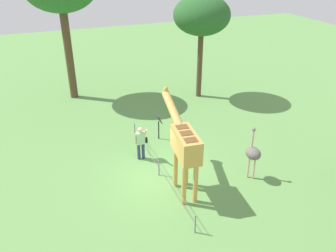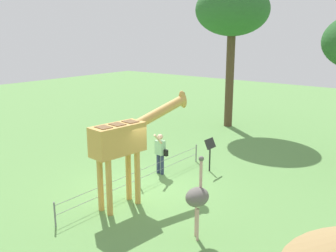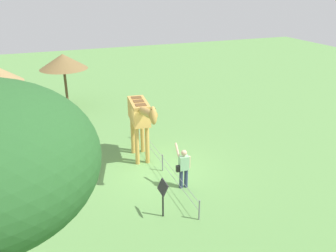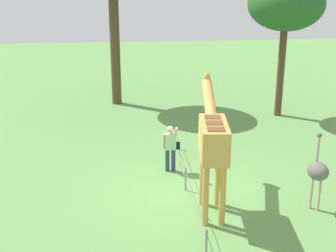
% 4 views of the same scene
% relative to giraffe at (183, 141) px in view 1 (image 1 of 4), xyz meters
% --- Properties ---
extents(ground_plane, '(60.00, 60.00, 0.00)m').
position_rel_giraffe_xyz_m(ground_plane, '(1.14, 0.41, -2.13)').
color(ground_plane, '#60934C').
extents(giraffe, '(3.97, 0.91, 3.40)m').
position_rel_giraffe_xyz_m(giraffe, '(0.00, 0.00, 0.00)').
color(giraffe, gold).
rests_on(giraffe, ground_plane).
extents(visitor, '(0.64, 0.58, 1.71)m').
position_rel_giraffe_xyz_m(visitor, '(2.62, 0.85, -1.22)').
color(visitor, navy).
rests_on(visitor, ground_plane).
extents(ostrich, '(0.70, 0.56, 2.25)m').
position_rel_giraffe_xyz_m(ostrich, '(-0.39, -2.89, -0.95)').
color(ostrich, '#CC9E93').
rests_on(ostrich, ground_plane).
extents(tree_east, '(3.29, 3.29, 6.13)m').
position_rel_giraffe_xyz_m(tree_east, '(8.30, -4.73, 2.81)').
color(tree_east, brown).
rests_on(tree_east, ground_plane).
extents(info_sign, '(0.56, 0.21, 1.32)m').
position_rel_giraffe_xyz_m(info_sign, '(4.04, -0.50, -1.18)').
color(info_sign, black).
rests_on(info_sign, ground_plane).
extents(wire_fence, '(7.05, 0.05, 0.75)m').
position_rel_giraffe_xyz_m(wire_fence, '(1.14, 0.55, -1.72)').
color(wire_fence, slate).
rests_on(wire_fence, ground_plane).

